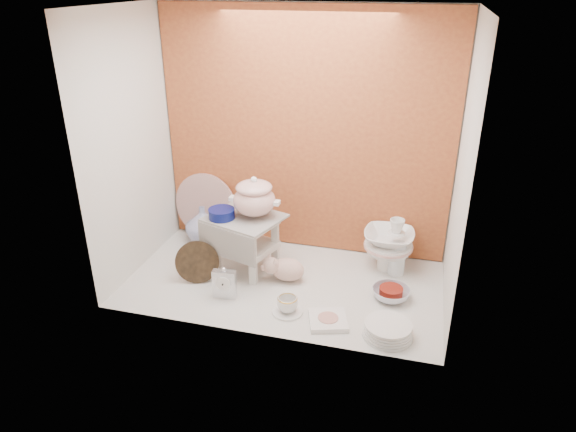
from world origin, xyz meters
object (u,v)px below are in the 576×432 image
at_px(blue_white_vase, 203,224).
at_px(dinner_plate_stack, 388,330).
at_px(plush_pig, 287,269).
at_px(gold_rim_teacup, 287,304).
at_px(mantel_clock, 224,283).
at_px(step_stool, 246,243).
at_px(soup_tureen, 254,197).
at_px(porcelain_tower, 388,244).
at_px(floral_platter, 206,206).
at_px(crystal_bowl, 391,294).

bearing_deg(blue_white_vase, dinner_plate_stack, -29.11).
bearing_deg(plush_pig, gold_rim_teacup, -75.80).
xyz_separation_m(mantel_clock, dinner_plate_stack, (0.90, -0.11, -0.06)).
distance_m(step_stool, mantel_clock, 0.34).
bearing_deg(soup_tureen, dinner_plate_stack, -29.15).
distance_m(gold_rim_teacup, porcelain_tower, 0.77).
relative_size(step_stool, soup_tureen, 1.42).
bearing_deg(floral_platter, porcelain_tower, -5.98).
height_order(crystal_bowl, porcelain_tower, porcelain_tower).
bearing_deg(soup_tureen, porcelain_tower, 14.44).
bearing_deg(dinner_plate_stack, soup_tureen, 150.85).
xyz_separation_m(step_stool, gold_rim_teacup, (0.36, -0.38, -0.12)).
relative_size(gold_rim_teacup, crystal_bowl, 0.53).
xyz_separation_m(floral_platter, blue_white_vase, (0.01, -0.08, -0.10)).
relative_size(blue_white_vase, crystal_bowl, 1.19).
bearing_deg(gold_rim_teacup, step_stool, 133.67).
xyz_separation_m(blue_white_vase, plush_pig, (0.68, -0.34, -0.05)).
relative_size(soup_tureen, mantel_clock, 1.53).
bearing_deg(dinner_plate_stack, mantel_clock, 172.78).
xyz_separation_m(floral_platter, porcelain_tower, (1.23, -0.13, -0.05)).
height_order(mantel_clock, porcelain_tower, porcelain_tower).
bearing_deg(gold_rim_teacup, porcelain_tower, 52.43).
distance_m(floral_platter, blue_white_vase, 0.13).
bearing_deg(porcelain_tower, blue_white_vase, 177.49).
bearing_deg(gold_rim_teacup, blue_white_vase, 139.18).
bearing_deg(mantel_clock, blue_white_vase, 116.73).
bearing_deg(porcelain_tower, dinner_plate_stack, -84.25).
distance_m(blue_white_vase, porcelain_tower, 1.23).
distance_m(soup_tureen, plush_pig, 0.46).
bearing_deg(blue_white_vase, porcelain_tower, -2.51).
bearing_deg(crystal_bowl, blue_white_vase, 163.34).
height_order(step_stool, porcelain_tower, step_stool).
height_order(dinner_plate_stack, porcelain_tower, porcelain_tower).
relative_size(soup_tureen, porcelain_tower, 0.85).
xyz_separation_m(floral_platter, crystal_bowl, (1.28, -0.46, -0.19)).
height_order(mantel_clock, plush_pig, mantel_clock).
bearing_deg(soup_tureen, crystal_bowl, -9.00).
height_order(gold_rim_teacup, porcelain_tower, porcelain_tower).
relative_size(mantel_clock, dinner_plate_stack, 0.75).
xyz_separation_m(soup_tureen, porcelain_tower, (0.77, 0.20, -0.30)).
xyz_separation_m(dinner_plate_stack, crystal_bowl, (-0.01, 0.34, -0.01)).
relative_size(step_stool, blue_white_vase, 1.67).
xyz_separation_m(soup_tureen, mantel_clock, (-0.07, -0.35, -0.38)).
height_order(floral_platter, blue_white_vase, floral_platter).
bearing_deg(floral_platter, blue_white_vase, -85.50).
relative_size(step_stool, floral_platter, 0.91).
distance_m(soup_tureen, blue_white_vase, 0.63).
distance_m(mantel_clock, gold_rim_teacup, 0.38).
xyz_separation_m(soup_tureen, crystal_bowl, (0.82, -0.13, -0.44)).
distance_m(plush_pig, gold_rim_teacup, 0.33).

